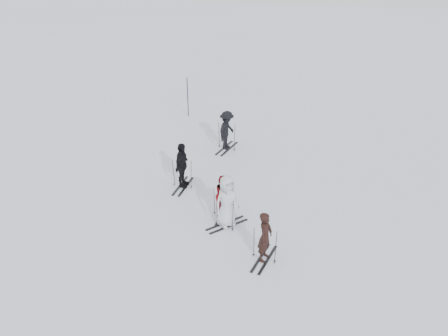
% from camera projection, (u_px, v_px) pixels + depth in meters
% --- Properties ---
extents(ground, '(120.00, 120.00, 0.00)m').
position_uv_depth(ground, '(217.00, 204.00, 16.11)').
color(ground, silver).
rests_on(ground, ground).
extents(skier_near_dark, '(0.49, 0.65, 1.62)m').
position_uv_depth(skier_near_dark, '(265.00, 237.00, 12.93)').
color(skier_near_dark, black).
rests_on(skier_near_dark, ground).
extents(skier_red, '(0.61, 0.76, 1.53)m').
position_uv_depth(skier_red, '(224.00, 196.00, 15.12)').
color(skier_red, maroon).
rests_on(skier_red, ground).
extents(skier_grey, '(1.04, 1.06, 1.85)m').
position_uv_depth(skier_grey, '(227.00, 202.00, 14.48)').
color(skier_grey, silver).
rests_on(skier_grey, ground).
extents(skier_uphill_left, '(0.47, 1.08, 1.82)m').
position_uv_depth(skier_uphill_left, '(182.00, 166.00, 16.86)').
color(skier_uphill_left, black).
rests_on(skier_uphill_left, ground).
extents(skier_uphill_far, '(0.89, 1.28, 1.81)m').
position_uv_depth(skier_uphill_far, '(227.00, 131.00, 20.05)').
color(skier_uphill_far, black).
rests_on(skier_uphill_far, ground).
extents(skis_near_dark, '(1.68, 1.10, 1.13)m').
position_uv_depth(skis_near_dark, '(265.00, 244.00, 13.04)').
color(skis_near_dark, black).
rests_on(skis_near_dark, ground).
extents(skis_red, '(1.56, 0.86, 1.12)m').
position_uv_depth(skis_red, '(224.00, 201.00, 15.21)').
color(skis_red, black).
rests_on(skis_red, ground).
extents(skis_grey, '(1.75, 1.68, 1.16)m').
position_uv_depth(skis_grey, '(227.00, 211.00, 14.64)').
color(skis_grey, black).
rests_on(skis_grey, ground).
extents(skis_uphill_left, '(1.66, 0.91, 1.19)m').
position_uv_depth(skis_uphill_left, '(182.00, 173.00, 17.00)').
color(skis_uphill_left, black).
rests_on(skis_uphill_left, ground).
extents(skis_uphill_far, '(1.94, 1.28, 1.30)m').
position_uv_depth(skis_uphill_far, '(227.00, 136.00, 20.16)').
color(skis_uphill_far, black).
rests_on(skis_uphill_far, ground).
extents(piste_marker, '(0.05, 0.05, 2.18)m').
position_uv_depth(piste_marker, '(188.00, 97.00, 23.87)').
color(piste_marker, black).
rests_on(piste_marker, ground).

